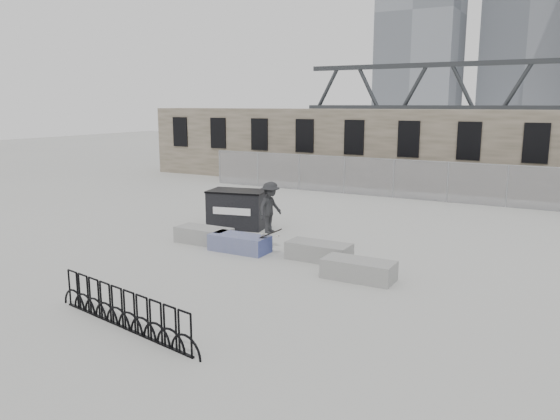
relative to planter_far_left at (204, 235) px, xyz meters
The scene contains 11 objects.
ground 2.93m from the planter_far_left, ahead, with size 120.00×120.00×0.00m, color #B0B1AC.
stone_wall 16.50m from the planter_far_left, 79.76° to the left, with size 36.00×2.58×4.50m.
chainlink_fence 12.74m from the planter_far_left, 76.77° to the left, with size 22.06×0.06×2.02m.
planter_far_left is the anchor object (origin of this frame).
planter_center_left 1.74m from the planter_far_left, 10.35° to the right, with size 2.00×0.90×0.55m.
planter_center_right 4.45m from the planter_far_left, ahead, with size 2.00×0.90×0.55m.
planter_offset 6.33m from the planter_far_left, 10.57° to the right, with size 2.00×0.90×0.55m.
dumpster 2.73m from the planter_far_left, 96.75° to the left, with size 2.49×1.81×1.48m.
bike_rack 7.49m from the planter_far_left, 66.40° to the right, with size 4.87×0.95×0.90m.
skyline_towers 95.93m from the planter_far_left, 88.84° to the left, with size 58.00×28.00×48.00m.
skateboarder 3.12m from the planter_far_left, ahead, with size 0.76×1.12×1.86m.
Camera 1 is at (8.50, -14.86, 4.83)m, focal length 35.00 mm.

